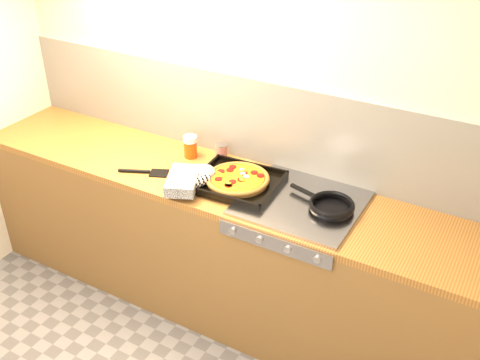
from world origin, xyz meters
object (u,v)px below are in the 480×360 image
Objects in this scene: juice_glass at (190,146)px; frying_pan at (331,206)px; tomato_can at (221,152)px; pizza_on_tray at (223,179)px.

frying_pan is at bearing -8.17° from juice_glass.
tomato_can is at bearing 18.45° from juice_glass.
juice_glass reaches higher than pizza_on_tray.
juice_glass reaches higher than tomato_can.
juice_glass is (-0.93, 0.13, 0.03)m from frying_pan.
juice_glass reaches higher than frying_pan.
juice_glass is (-0.18, -0.06, 0.02)m from tomato_can.
tomato_can is 0.19m from juice_glass.
frying_pan is (0.59, 0.06, -0.01)m from pizza_on_tray.
pizza_on_tray is 0.60m from frying_pan.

